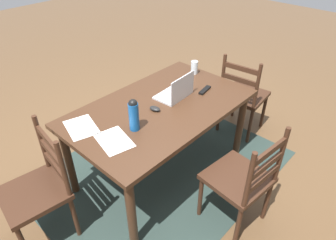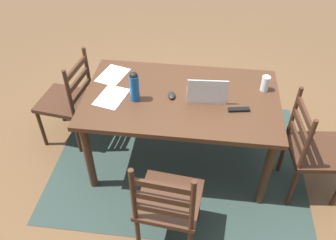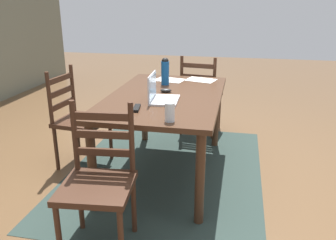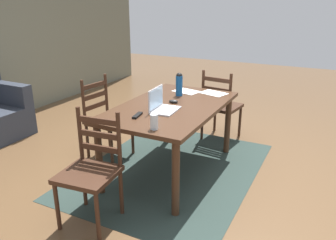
% 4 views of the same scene
% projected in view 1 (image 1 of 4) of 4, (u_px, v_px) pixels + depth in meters
% --- Properties ---
extents(ground_plane, '(14.00, 14.00, 0.00)m').
position_uv_depth(ground_plane, '(161.00, 170.00, 3.04)').
color(ground_plane, brown).
extents(area_rug, '(2.32, 1.77, 0.01)m').
position_uv_depth(area_rug, '(161.00, 169.00, 3.04)').
color(area_rug, '#283833').
rests_on(area_rug, ground).
extents(dining_table, '(1.62, 0.97, 0.76)m').
position_uv_depth(dining_table, '(160.00, 115.00, 2.66)').
color(dining_table, '#422819').
rests_on(dining_table, ground).
extents(chair_right_near, '(0.49, 0.49, 0.95)m').
position_uv_depth(chair_right_near, '(38.00, 190.00, 2.22)').
color(chair_right_near, '#3D2316').
rests_on(chair_right_near, ground).
extents(chair_far_head, '(0.48, 0.48, 0.95)m').
position_uv_depth(chair_far_head, '(242.00, 180.00, 2.30)').
color(chair_far_head, '#3D2316').
rests_on(chair_far_head, ground).
extents(chair_left_far, '(0.48, 0.48, 0.95)m').
position_uv_depth(chair_left_far, '(243.00, 96.00, 3.33)').
color(chair_left_far, '#3D2316').
rests_on(chair_left_far, ground).
extents(laptop, '(0.33, 0.24, 0.23)m').
position_uv_depth(laptop, '(177.00, 92.00, 2.69)').
color(laptop, silver).
rests_on(laptop, dining_table).
extents(water_bottle, '(0.08, 0.08, 0.26)m').
position_uv_depth(water_bottle, '(134.00, 114.00, 2.26)').
color(water_bottle, '#145199').
rests_on(water_bottle, dining_table).
extents(drinking_glass, '(0.07, 0.07, 0.13)m').
position_uv_depth(drinking_glass, '(194.00, 67.00, 3.08)').
color(drinking_glass, silver).
rests_on(drinking_glass, dining_table).
extents(computer_mouse, '(0.07, 0.11, 0.03)m').
position_uv_depth(computer_mouse, '(155.00, 109.00, 2.54)').
color(computer_mouse, black).
rests_on(computer_mouse, dining_table).
extents(tv_remote, '(0.18, 0.07, 0.02)m').
position_uv_depth(tv_remote, '(205.00, 90.00, 2.82)').
color(tv_remote, black).
rests_on(tv_remote, dining_table).
extents(paper_stack_left, '(0.27, 0.34, 0.00)m').
position_uv_depth(paper_stack_left, '(114.00, 141.00, 2.22)').
color(paper_stack_left, white).
rests_on(paper_stack_left, dining_table).
extents(paper_stack_right, '(0.28, 0.34, 0.00)m').
position_uv_depth(paper_stack_right, '(81.00, 127.00, 2.35)').
color(paper_stack_right, white).
rests_on(paper_stack_right, dining_table).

